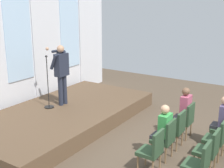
{
  "coord_description": "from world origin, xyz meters",
  "views": [
    {
      "loc": [
        -6.1,
        -2.25,
        3.46
      ],
      "look_at": [
        0.09,
        1.77,
        1.41
      ],
      "focal_mm": 48.16,
      "sensor_mm": 36.0,
      "label": 1
    }
  ],
  "objects_px": {
    "chair_r1_c0": "(200,162)",
    "chair_r1_c2": "(218,137)",
    "chair_r0_c3": "(186,118)",
    "audience_r1_c3": "(222,119)",
    "chair_r0_c0": "(153,149)",
    "mic_stand": "(49,97)",
    "chair_r0_c1": "(166,137)",
    "audience_r0_c3": "(184,110)",
    "chair_r0_c2": "(177,127)",
    "speaker": "(61,71)",
    "audience_r0_c1": "(163,129)",
    "chair_r1_c1": "(209,148)"
  },
  "relations": [
    {
      "from": "chair_r1_c0",
      "to": "chair_r1_c2",
      "type": "distance_m",
      "value": 1.31
    },
    {
      "from": "chair_r0_c3",
      "to": "audience_r1_c3",
      "type": "bearing_deg",
      "value": -90.0
    },
    {
      "from": "chair_r0_c0",
      "to": "chair_r1_c2",
      "type": "xyz_separation_m",
      "value": [
        1.31,
        -0.96,
        0.0
      ]
    },
    {
      "from": "mic_stand",
      "to": "chair_r0_c3",
      "type": "xyz_separation_m",
      "value": [
        1.11,
        -3.75,
        -0.23
      ]
    },
    {
      "from": "chair_r0_c0",
      "to": "chair_r0_c1",
      "type": "relative_size",
      "value": 1.0
    },
    {
      "from": "audience_r1_c3",
      "to": "audience_r0_c3",
      "type": "bearing_deg",
      "value": 90.0
    },
    {
      "from": "chair_r0_c2",
      "to": "chair_r1_c2",
      "type": "xyz_separation_m",
      "value": [
        0.0,
        -0.96,
        0.0
      ]
    },
    {
      "from": "speaker",
      "to": "mic_stand",
      "type": "xyz_separation_m",
      "value": [
        -0.44,
        0.14,
        -0.71
      ]
    },
    {
      "from": "audience_r1_c3",
      "to": "chair_r0_c1",
      "type": "bearing_deg",
      "value": 146.01
    },
    {
      "from": "speaker",
      "to": "chair_r0_c2",
      "type": "height_order",
      "value": "speaker"
    },
    {
      "from": "chair_r1_c0",
      "to": "audience_r1_c3",
      "type": "xyz_separation_m",
      "value": [
        1.96,
        0.08,
        0.18
      ]
    },
    {
      "from": "chair_r0_c1",
      "to": "audience_r1_c3",
      "type": "bearing_deg",
      "value": -33.99
    },
    {
      "from": "chair_r0_c0",
      "to": "audience_r1_c3",
      "type": "height_order",
      "value": "audience_r1_c3"
    },
    {
      "from": "audience_r1_c3",
      "to": "chair_r1_c2",
      "type": "bearing_deg",
      "value": -172.77
    },
    {
      "from": "audience_r0_c3",
      "to": "audience_r0_c1",
      "type": "bearing_deg",
      "value": 179.83
    },
    {
      "from": "mic_stand",
      "to": "audience_r1_c3",
      "type": "relative_size",
      "value": 1.2
    },
    {
      "from": "speaker",
      "to": "audience_r0_c3",
      "type": "xyz_separation_m",
      "value": [
        0.67,
        -3.54,
        -0.73
      ]
    },
    {
      "from": "chair_r0_c0",
      "to": "audience_r0_c1",
      "type": "xyz_separation_m",
      "value": [
        0.65,
        0.08,
        0.18
      ]
    },
    {
      "from": "chair_r0_c3",
      "to": "chair_r1_c1",
      "type": "distance_m",
      "value": 1.63
    },
    {
      "from": "audience_r0_c3",
      "to": "chair_r1_c0",
      "type": "bearing_deg",
      "value": -151.97
    },
    {
      "from": "audience_r0_c1",
      "to": "chair_r0_c3",
      "type": "relative_size",
      "value": 1.36
    },
    {
      "from": "chair_r0_c3",
      "to": "chair_r1_c1",
      "type": "relative_size",
      "value": 1.0
    },
    {
      "from": "chair_r0_c3",
      "to": "chair_r1_c0",
      "type": "relative_size",
      "value": 1.0
    },
    {
      "from": "chair_r0_c0",
      "to": "audience_r0_c3",
      "type": "xyz_separation_m",
      "value": [
        1.96,
        0.08,
        0.21
      ]
    },
    {
      "from": "chair_r0_c1",
      "to": "speaker",
      "type": "bearing_deg",
      "value": 80.03
    },
    {
      "from": "chair_r0_c0",
      "to": "audience_r1_c3",
      "type": "relative_size",
      "value": 0.73
    },
    {
      "from": "chair_r1_c0",
      "to": "chair_r0_c0",
      "type": "bearing_deg",
      "value": 90.0
    },
    {
      "from": "speaker",
      "to": "chair_r1_c2",
      "type": "distance_m",
      "value": 4.68
    },
    {
      "from": "chair_r0_c1",
      "to": "chair_r1_c0",
      "type": "relative_size",
      "value": 1.0
    },
    {
      "from": "audience_r0_c3",
      "to": "chair_r1_c2",
      "type": "relative_size",
      "value": 1.44
    },
    {
      "from": "chair_r0_c1",
      "to": "chair_r1_c1",
      "type": "bearing_deg",
      "value": -90.0
    },
    {
      "from": "audience_r0_c3",
      "to": "chair_r1_c2",
      "type": "distance_m",
      "value": 1.25
    },
    {
      "from": "mic_stand",
      "to": "chair_r1_c0",
      "type": "bearing_deg",
      "value": -100.24
    },
    {
      "from": "chair_r0_c3",
      "to": "chair_r1_c0",
      "type": "xyz_separation_m",
      "value": [
        -1.96,
        -0.96,
        0.0
      ]
    },
    {
      "from": "chair_r0_c3",
      "to": "audience_r0_c3",
      "type": "bearing_deg",
      "value": 90.0
    },
    {
      "from": "chair_r0_c0",
      "to": "chair_r1_c0",
      "type": "relative_size",
      "value": 1.0
    },
    {
      "from": "audience_r0_c3",
      "to": "chair_r1_c1",
      "type": "relative_size",
      "value": 1.44
    },
    {
      "from": "chair_r0_c0",
      "to": "chair_r0_c3",
      "type": "bearing_deg",
      "value": 0.0
    },
    {
      "from": "chair_r1_c1",
      "to": "audience_r1_c3",
      "type": "bearing_deg",
      "value": 3.63
    },
    {
      "from": "chair_r0_c0",
      "to": "mic_stand",
      "type": "bearing_deg",
      "value": 77.2
    },
    {
      "from": "chair_r1_c1",
      "to": "chair_r0_c1",
      "type": "bearing_deg",
      "value": 90.0
    },
    {
      "from": "chair_r0_c2",
      "to": "chair_r0_c3",
      "type": "height_order",
      "value": "same"
    },
    {
      "from": "chair_r1_c0",
      "to": "chair_r1_c1",
      "type": "height_order",
      "value": "same"
    },
    {
      "from": "speaker",
      "to": "chair_r1_c0",
      "type": "relative_size",
      "value": 1.91
    },
    {
      "from": "audience_r0_c1",
      "to": "audience_r1_c3",
      "type": "bearing_deg",
      "value": -36.43
    },
    {
      "from": "chair_r0_c3",
      "to": "chair_r1_c1",
      "type": "xyz_separation_m",
      "value": [
        -1.31,
        -0.96,
        0.0
      ]
    },
    {
      "from": "chair_r1_c2",
      "to": "mic_stand",
      "type": "bearing_deg",
      "value": 95.51
    },
    {
      "from": "chair_r0_c0",
      "to": "chair_r0_c3",
      "type": "relative_size",
      "value": 1.0
    },
    {
      "from": "mic_stand",
      "to": "chair_r0_c1",
      "type": "height_order",
      "value": "mic_stand"
    },
    {
      "from": "chair_r0_c3",
      "to": "audience_r1_c3",
      "type": "distance_m",
      "value": 0.9
    }
  ]
}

